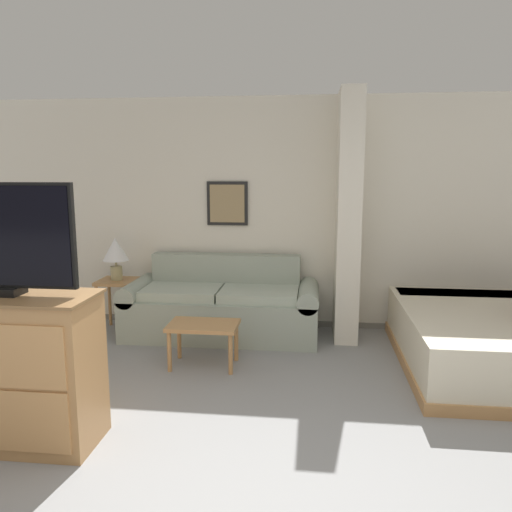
# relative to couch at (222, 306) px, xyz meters

# --- Properties ---
(wall_back) EXTENTS (7.70, 0.16, 2.60)m
(wall_back) POSITION_rel_couch_xyz_m (0.72, 0.48, 0.98)
(wall_back) COLOR silver
(wall_back) RESTS_ON ground_plane
(wall_partition_pillar) EXTENTS (0.24, 0.64, 2.60)m
(wall_partition_pillar) POSITION_rel_couch_xyz_m (1.34, 0.10, 0.98)
(wall_partition_pillar) COLOR silver
(wall_partition_pillar) RESTS_ON ground_plane
(couch) EXTENTS (2.10, 0.84, 0.85)m
(couch) POSITION_rel_couch_xyz_m (0.00, 0.00, 0.00)
(couch) COLOR #99A393
(couch) RESTS_ON ground_plane
(coffee_table) EXTENTS (0.64, 0.41, 0.41)m
(coffee_table) POSITION_rel_couch_xyz_m (-0.00, -0.91, 0.03)
(coffee_table) COLOR #B27F4C
(coffee_table) RESTS_ON ground_plane
(side_table) EXTENTS (0.40, 0.40, 0.59)m
(side_table) POSITION_rel_couch_xyz_m (-1.19, 0.01, 0.15)
(side_table) COLOR #B27F4C
(side_table) RESTS_ON ground_plane
(table_lamp) EXTENTS (0.29, 0.29, 0.47)m
(table_lamp) POSITION_rel_couch_xyz_m (-1.19, 0.01, 0.58)
(table_lamp) COLOR tan
(table_lamp) RESTS_ON side_table
(tv_dresser) EXTENTS (1.15, 0.49, 1.01)m
(tv_dresser) POSITION_rel_couch_xyz_m (-0.97, -2.34, 0.18)
(tv_dresser) COLOR #B27F4C
(tv_dresser) RESTS_ON ground_plane
(bed) EXTENTS (1.88, 2.05, 0.51)m
(bed) POSITION_rel_couch_xyz_m (2.75, -0.64, -0.06)
(bed) COLOR #B27F4C
(bed) RESTS_ON ground_plane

